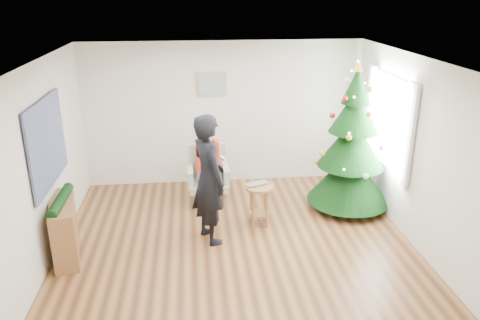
{
  "coord_description": "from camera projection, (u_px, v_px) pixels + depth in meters",
  "views": [
    {
      "loc": [
        -0.57,
        -5.72,
        3.45
      ],
      "look_at": [
        0.1,
        0.6,
        1.1
      ],
      "focal_mm": 35.0,
      "sensor_mm": 36.0,
      "label": 1
    }
  ],
  "objects": [
    {
      "name": "armchair",
      "position": [
        208.0,
        182.0,
        7.95
      ],
      "size": [
        0.7,
        0.63,
        0.96
      ],
      "rotation": [
        0.0,
        0.0,
        0.02
      ],
      "color": "#9AA585",
      "rests_on": "floor"
    },
    {
      "name": "curtains",
      "position": [
        387.0,
        121.0,
        7.24
      ],
      "size": [
        0.05,
        1.75,
        1.5
      ],
      "color": "white",
      "rests_on": "wall_right"
    },
    {
      "name": "seated_person",
      "position": [
        208.0,
        167.0,
        7.8
      ],
      "size": [
        0.38,
        0.55,
        1.26
      ],
      "rotation": [
        0.0,
        0.0,
        0.02
      ],
      "color": "navy",
      "rests_on": "armchair"
    },
    {
      "name": "console",
      "position": [
        65.0,
        229.0,
        6.28
      ],
      "size": [
        0.51,
        1.04,
        0.8
      ],
      "primitive_type": "cube",
      "rotation": [
        0.0,
        0.0,
        0.22
      ],
      "color": "brown",
      "rests_on": "floor"
    },
    {
      "name": "laptop",
      "position": [
        259.0,
        185.0,
        7.03
      ],
      "size": [
        0.42,
        0.35,
        0.03
      ],
      "primitive_type": "imported",
      "rotation": [
        0.0,
        0.0,
        0.42
      ],
      "color": "silver",
      "rests_on": "stool"
    },
    {
      "name": "tapestry",
      "position": [
        47.0,
        143.0,
        6.09
      ],
      "size": [
        0.03,
        1.5,
        1.15
      ],
      "primitive_type": "cube",
      "color": "black",
      "rests_on": "wall_left"
    },
    {
      "name": "window_panel",
      "position": [
        389.0,
        121.0,
        7.25
      ],
      "size": [
        0.04,
        1.3,
        1.4
      ],
      "primitive_type": "cube",
      "color": "white",
      "rests_on": "wall_right"
    },
    {
      "name": "floor",
      "position": [
        237.0,
        248.0,
        6.59
      ],
      "size": [
        5.0,
        5.0,
        0.0
      ],
      "primitive_type": "plane",
      "color": "brown",
      "rests_on": "ground"
    },
    {
      "name": "standing_man",
      "position": [
        209.0,
        179.0,
        6.52
      ],
      "size": [
        0.68,
        0.81,
        1.88
      ],
      "primitive_type": "imported",
      "rotation": [
        0.0,
        0.0,
        1.98
      ],
      "color": "black",
      "rests_on": "floor"
    },
    {
      "name": "christmas_tree",
      "position": [
        352.0,
        145.0,
        7.45
      ],
      "size": [
        1.33,
        1.33,
        2.41
      ],
      "rotation": [
        0.0,
        0.0,
        -0.34
      ],
      "color": "#3F2816",
      "rests_on": "floor"
    },
    {
      "name": "garland",
      "position": [
        60.0,
        201.0,
        6.13
      ],
      "size": [
        0.14,
        0.9,
        0.14
      ],
      "primitive_type": "cylinder",
      "rotation": [
        1.57,
        0.0,
        0.0
      ],
      "color": "black",
      "rests_on": "console"
    },
    {
      "name": "framed_picture",
      "position": [
        212.0,
        84.0,
        8.23
      ],
      "size": [
        0.52,
        0.05,
        0.42
      ],
      "color": "tan",
      "rests_on": "wall_back"
    },
    {
      "name": "stool",
      "position": [
        259.0,
        205.0,
        7.15
      ],
      "size": [
        0.43,
        0.43,
        0.64
      ],
      "rotation": [
        0.0,
        0.0,
        0.07
      ],
      "color": "brown",
      "rests_on": "floor"
    },
    {
      "name": "wall_right",
      "position": [
        419.0,
        155.0,
        6.39
      ],
      "size": [
        0.0,
        5.0,
        5.0
      ],
      "primitive_type": "plane",
      "rotation": [
        1.57,
        0.0,
        -1.57
      ],
      "color": "silver",
      "rests_on": "floor"
    },
    {
      "name": "ceiling",
      "position": [
        237.0,
        62.0,
        5.69
      ],
      "size": [
        5.0,
        5.0,
        0.0
      ],
      "primitive_type": "plane",
      "rotation": [
        3.14,
        0.0,
        0.0
      ],
      "color": "white",
      "rests_on": "wall_back"
    },
    {
      "name": "wall_left",
      "position": [
        40.0,
        169.0,
        5.89
      ],
      "size": [
        0.0,
        5.0,
        5.0
      ],
      "primitive_type": "plane",
      "rotation": [
        1.57,
        0.0,
        1.57
      ],
      "color": "silver",
      "rests_on": "floor"
    },
    {
      "name": "wall_back",
      "position": [
        224.0,
        114.0,
        8.47
      ],
      "size": [
        5.0,
        0.0,
        5.0
      ],
      "primitive_type": "plane",
      "rotation": [
        1.57,
        0.0,
        0.0
      ],
      "color": "silver",
      "rests_on": "floor"
    },
    {
      "name": "wall_front",
      "position": [
        268.0,
        268.0,
        3.81
      ],
      "size": [
        5.0,
        0.0,
        5.0
      ],
      "primitive_type": "plane",
      "rotation": [
        -1.57,
        0.0,
        0.0
      ],
      "color": "silver",
      "rests_on": "floor"
    },
    {
      "name": "game_controller",
      "position": [
        223.0,
        158.0,
        6.4
      ],
      "size": [
        0.08,
        0.13,
        0.04
      ],
      "primitive_type": "cube",
      "rotation": [
        0.0,
        0.0,
        0.41
      ],
      "color": "white",
      "rests_on": "standing_man"
    }
  ]
}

